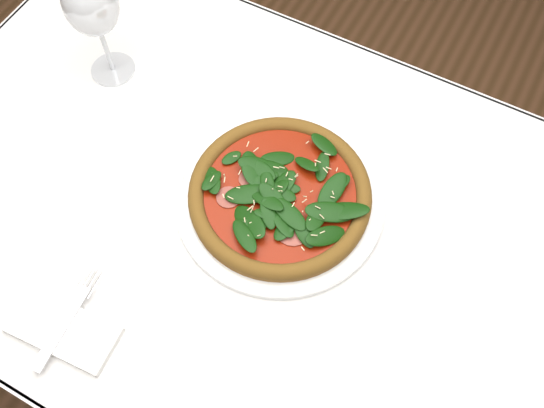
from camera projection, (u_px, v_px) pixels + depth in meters
The scene contains 7 objects.
ground at pixel (254, 336), 1.63m from camera, with size 6.00×6.00×0.00m, color brown.
dining_table at pixel (245, 234), 1.06m from camera, with size 1.21×0.81×0.75m.
plate at pixel (280, 199), 0.97m from camera, with size 0.34×0.34×0.01m.
pizza at pixel (280, 193), 0.95m from camera, with size 0.35×0.35×0.04m.
wine_glass at pixel (91, 6), 0.97m from camera, with size 0.09×0.09×0.22m.
napkin at pixel (63, 330), 0.87m from camera, with size 0.16×0.07×0.01m, color silver.
fork at pixel (73, 309), 0.88m from camera, with size 0.04×0.17×0.00m.
Camera 1 is at (0.26, -0.37, 1.61)m, focal length 40.00 mm.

